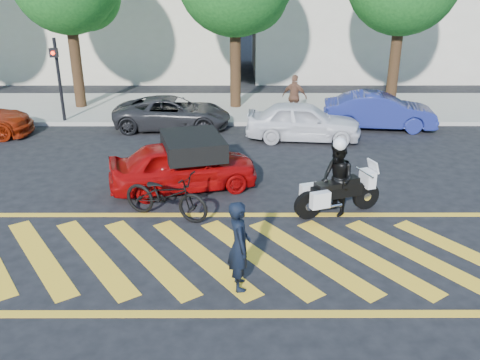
{
  "coord_description": "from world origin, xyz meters",
  "views": [
    {
      "loc": [
        0.16,
        -8.98,
        5.33
      ],
      "look_at": [
        0.17,
        1.53,
        1.05
      ],
      "focal_mm": 38.0,
      "sensor_mm": 36.0,
      "label": 1
    }
  ],
  "objects_px": {
    "bicycle": "(166,195)",
    "officer_moto": "(337,179)",
    "officer_bike": "(239,246)",
    "parked_mid_right": "(303,121)",
    "parked_right": "(379,111)",
    "police_motorcycle": "(337,193)",
    "parked_mid_left": "(173,113)",
    "red_convertible": "(184,166)"
  },
  "relations": [
    {
      "from": "bicycle",
      "to": "parked_mid_right",
      "type": "bearing_deg",
      "value": -10.44
    },
    {
      "from": "officer_bike",
      "to": "officer_moto",
      "type": "bearing_deg",
      "value": -45.32
    },
    {
      "from": "bicycle",
      "to": "police_motorcycle",
      "type": "height_order",
      "value": "bicycle"
    },
    {
      "from": "bicycle",
      "to": "parked_right",
      "type": "xyz_separation_m",
      "value": [
        6.85,
        7.41,
        0.09
      ]
    },
    {
      "from": "parked_mid_left",
      "to": "officer_bike",
      "type": "bearing_deg",
      "value": -166.03
    },
    {
      "from": "officer_moto",
      "to": "red_convertible",
      "type": "height_order",
      "value": "officer_moto"
    },
    {
      "from": "officer_bike",
      "to": "parked_mid_left",
      "type": "height_order",
      "value": "officer_bike"
    },
    {
      "from": "officer_moto",
      "to": "red_convertible",
      "type": "relative_size",
      "value": 0.45
    },
    {
      "from": "red_convertible",
      "to": "parked_mid_right",
      "type": "height_order",
      "value": "parked_mid_right"
    },
    {
      "from": "parked_mid_left",
      "to": "parked_mid_right",
      "type": "height_order",
      "value": "parked_mid_right"
    },
    {
      "from": "bicycle",
      "to": "parked_right",
      "type": "relative_size",
      "value": 0.54
    },
    {
      "from": "parked_mid_left",
      "to": "bicycle",
      "type": "bearing_deg",
      "value": -173.7
    },
    {
      "from": "police_motorcycle",
      "to": "red_convertible",
      "type": "xyz_separation_m",
      "value": [
        -3.77,
        1.51,
        0.12
      ]
    },
    {
      "from": "officer_bike",
      "to": "parked_right",
      "type": "height_order",
      "value": "officer_bike"
    },
    {
      "from": "parked_mid_left",
      "to": "red_convertible",
      "type": "bearing_deg",
      "value": -169.64
    },
    {
      "from": "red_convertible",
      "to": "parked_right",
      "type": "bearing_deg",
      "value": -64.24
    },
    {
      "from": "parked_right",
      "to": "red_convertible",
      "type": "bearing_deg",
      "value": 137.53
    },
    {
      "from": "officer_bike",
      "to": "bicycle",
      "type": "distance_m",
      "value": 3.35
    },
    {
      "from": "officer_moto",
      "to": "parked_mid_left",
      "type": "xyz_separation_m",
      "value": [
        -4.74,
        7.2,
        -0.29
      ]
    },
    {
      "from": "bicycle",
      "to": "police_motorcycle",
      "type": "distance_m",
      "value": 4.01
    },
    {
      "from": "parked_right",
      "to": "officer_moto",
      "type": "bearing_deg",
      "value": 165.12
    },
    {
      "from": "police_motorcycle",
      "to": "parked_mid_right",
      "type": "xyz_separation_m",
      "value": [
        -0.11,
        5.81,
        0.12
      ]
    },
    {
      "from": "police_motorcycle",
      "to": "red_convertible",
      "type": "bearing_deg",
      "value": 137.82
    },
    {
      "from": "bicycle",
      "to": "officer_moto",
      "type": "height_order",
      "value": "officer_moto"
    },
    {
      "from": "officer_moto",
      "to": "parked_mid_right",
      "type": "relative_size",
      "value": 0.45
    },
    {
      "from": "officer_bike",
      "to": "parked_mid_right",
      "type": "distance_m",
      "value": 9.15
    },
    {
      "from": "officer_moto",
      "to": "red_convertible",
      "type": "bearing_deg",
      "value": -132.11
    },
    {
      "from": "bicycle",
      "to": "parked_mid_left",
      "type": "xyz_separation_m",
      "value": [
        -0.75,
        7.41,
        0.02
      ]
    },
    {
      "from": "parked_mid_left",
      "to": "parked_mid_right",
      "type": "xyz_separation_m",
      "value": [
        4.64,
        -1.4,
        0.07
      ]
    },
    {
      "from": "parked_mid_right",
      "to": "officer_bike",
      "type": "bearing_deg",
      "value": 172.31
    },
    {
      "from": "officer_bike",
      "to": "parked_mid_right",
      "type": "xyz_separation_m",
      "value": [
        2.19,
        8.88,
        -0.19
      ]
    },
    {
      "from": "red_convertible",
      "to": "parked_mid_left",
      "type": "height_order",
      "value": "red_convertible"
    },
    {
      "from": "officer_bike",
      "to": "red_convertible",
      "type": "relative_size",
      "value": 0.44
    },
    {
      "from": "red_convertible",
      "to": "parked_right",
      "type": "height_order",
      "value": "parked_right"
    },
    {
      "from": "officer_moto",
      "to": "parked_mid_left",
      "type": "distance_m",
      "value": 8.62
    },
    {
      "from": "bicycle",
      "to": "police_motorcycle",
      "type": "bearing_deg",
      "value": -64.7
    },
    {
      "from": "police_motorcycle",
      "to": "bicycle",
      "type": "bearing_deg",
      "value": 162.46
    },
    {
      "from": "parked_mid_left",
      "to": "parked_right",
      "type": "xyz_separation_m",
      "value": [
        7.59,
        0.0,
        0.07
      ]
    },
    {
      "from": "officer_bike",
      "to": "bicycle",
      "type": "relative_size",
      "value": 0.79
    },
    {
      "from": "police_motorcycle",
      "to": "parked_right",
      "type": "height_order",
      "value": "parked_right"
    },
    {
      "from": "bicycle",
      "to": "parked_mid_left",
      "type": "bearing_deg",
      "value": 28.27
    },
    {
      "from": "red_convertible",
      "to": "parked_mid_right",
      "type": "distance_m",
      "value": 5.64
    }
  ]
}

